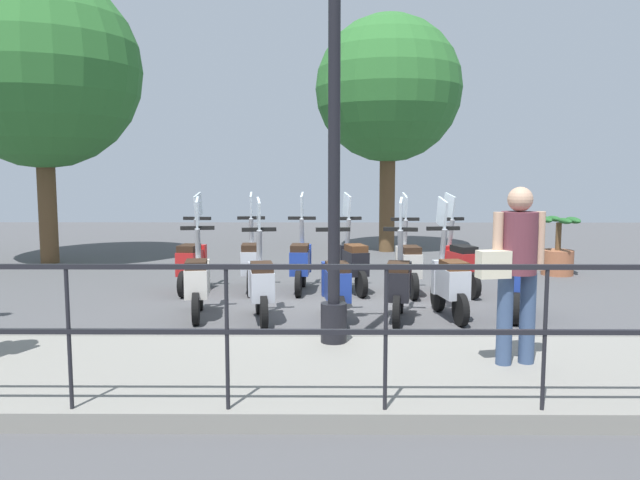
{
  "coord_description": "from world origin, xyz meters",
  "views": [
    {
      "loc": [
        -8.58,
        0.44,
        1.88
      ],
      "look_at": [
        0.2,
        0.5,
        0.9
      ],
      "focal_mm": 35.0,
      "sensor_mm": 36.0,
      "label": 1
    }
  ],
  "objects_px": {
    "scooter_near_2": "(399,283)",
    "scooter_near_5": "(197,280)",
    "scooter_near_1": "(449,281)",
    "scooter_far_4": "(251,261)",
    "scooter_far_5": "(192,262)",
    "pedestrian_with_bag": "(516,262)",
    "scooter_far_0": "(459,263)",
    "lamp_post_near": "(334,144)",
    "scooter_far_3": "(301,261)",
    "scooter_near_4": "(261,283)",
    "tree_distant": "(388,90)",
    "scooter_near_0": "(516,280)",
    "scooter_far_2": "(353,262)",
    "scooter_far_1": "(408,263)",
    "potted_palm": "(558,250)",
    "scooter_near_3": "(336,283)",
    "tree_large": "(41,70)"
  },
  "relations": [
    {
      "from": "scooter_near_4",
      "to": "pedestrian_with_bag",
      "type": "bearing_deg",
      "value": -141.28
    },
    {
      "from": "tree_distant",
      "to": "scooter_near_1",
      "type": "distance_m",
      "value": 7.4
    },
    {
      "from": "scooter_near_3",
      "to": "scooter_far_2",
      "type": "height_order",
      "value": "same"
    },
    {
      "from": "scooter_near_3",
      "to": "scooter_far_4",
      "type": "relative_size",
      "value": 1.0
    },
    {
      "from": "scooter_far_1",
      "to": "scooter_far_5",
      "type": "relative_size",
      "value": 1.0
    },
    {
      "from": "scooter_near_2",
      "to": "scooter_near_5",
      "type": "distance_m",
      "value": 2.57
    },
    {
      "from": "scooter_near_0",
      "to": "scooter_far_1",
      "type": "bearing_deg",
      "value": 53.98
    },
    {
      "from": "scooter_far_3",
      "to": "scooter_far_1",
      "type": "bearing_deg",
      "value": -94.6
    },
    {
      "from": "scooter_near_1",
      "to": "scooter_far_4",
      "type": "bearing_deg",
      "value": 48.09
    },
    {
      "from": "tree_distant",
      "to": "scooter_near_0",
      "type": "relative_size",
      "value": 3.5
    },
    {
      "from": "scooter_near_0",
      "to": "scooter_far_4",
      "type": "xyz_separation_m",
      "value": [
        1.72,
        3.6,
        0.0
      ]
    },
    {
      "from": "scooter_far_1",
      "to": "scooter_far_2",
      "type": "height_order",
      "value": "same"
    },
    {
      "from": "pedestrian_with_bag",
      "to": "scooter_near_2",
      "type": "distance_m",
      "value": 2.43
    },
    {
      "from": "scooter_far_3",
      "to": "tree_large",
      "type": "bearing_deg",
      "value": 62.83
    },
    {
      "from": "scooter_near_4",
      "to": "tree_large",
      "type": "bearing_deg",
      "value": 34.58
    },
    {
      "from": "scooter_near_1",
      "to": "tree_distant",
      "type": "bearing_deg",
      "value": -7.7
    },
    {
      "from": "scooter_far_3",
      "to": "scooter_far_4",
      "type": "relative_size",
      "value": 1.0
    },
    {
      "from": "potted_palm",
      "to": "scooter_far_1",
      "type": "distance_m",
      "value": 3.47
    },
    {
      "from": "tree_distant",
      "to": "scooter_far_4",
      "type": "relative_size",
      "value": 3.5
    },
    {
      "from": "scooter_near_0",
      "to": "scooter_far_2",
      "type": "distance_m",
      "value": 2.59
    },
    {
      "from": "scooter_near_4",
      "to": "scooter_far_3",
      "type": "distance_m",
      "value": 1.95
    },
    {
      "from": "scooter_near_2",
      "to": "scooter_far_5",
      "type": "distance_m",
      "value": 3.48
    },
    {
      "from": "tree_distant",
      "to": "scooter_far_0",
      "type": "xyz_separation_m",
      "value": [
        -5.07,
        -0.59,
        -3.23
      ]
    },
    {
      "from": "lamp_post_near",
      "to": "pedestrian_with_bag",
      "type": "relative_size",
      "value": 2.81
    },
    {
      "from": "scooter_near_0",
      "to": "scooter_far_1",
      "type": "relative_size",
      "value": 1.0
    },
    {
      "from": "pedestrian_with_bag",
      "to": "scooter_far_0",
      "type": "xyz_separation_m",
      "value": [
        3.94,
        -0.35,
        -0.6
      ]
    },
    {
      "from": "scooter_far_2",
      "to": "scooter_far_3",
      "type": "bearing_deg",
      "value": 71.38
    },
    {
      "from": "pedestrian_with_bag",
      "to": "scooter_far_0",
      "type": "relative_size",
      "value": 1.03
    },
    {
      "from": "tree_large",
      "to": "scooter_near_2",
      "type": "relative_size",
      "value": 3.78
    },
    {
      "from": "scooter_near_1",
      "to": "scooter_near_0",
      "type": "bearing_deg",
      "value": -94.86
    },
    {
      "from": "lamp_post_near",
      "to": "scooter_far_3",
      "type": "distance_m",
      "value": 3.8
    },
    {
      "from": "lamp_post_near",
      "to": "pedestrian_with_bag",
      "type": "xyz_separation_m",
      "value": [
        -0.71,
        -1.6,
        -1.06
      ]
    },
    {
      "from": "tree_distant",
      "to": "scooter_near_0",
      "type": "height_order",
      "value": "tree_distant"
    },
    {
      "from": "pedestrian_with_bag",
      "to": "scooter_near_2",
      "type": "relative_size",
      "value": 1.03
    },
    {
      "from": "tree_distant",
      "to": "scooter_near_2",
      "type": "height_order",
      "value": "tree_distant"
    },
    {
      "from": "scooter_far_5",
      "to": "scooter_near_1",
      "type": "bearing_deg",
      "value": -108.02
    },
    {
      "from": "lamp_post_near",
      "to": "scooter_near_4",
      "type": "relative_size",
      "value": 2.91
    },
    {
      "from": "scooter_near_3",
      "to": "scooter_far_0",
      "type": "bearing_deg",
      "value": -54.5
    },
    {
      "from": "lamp_post_near",
      "to": "scooter_near_1",
      "type": "xyz_separation_m",
      "value": [
        1.65,
        -1.5,
        -1.66
      ]
    },
    {
      "from": "scooter_far_3",
      "to": "scooter_near_2",
      "type": "bearing_deg",
      "value": -142.49
    },
    {
      "from": "scooter_far_5",
      "to": "scooter_near_2",
      "type": "bearing_deg",
      "value": -114.53
    },
    {
      "from": "scooter_near_5",
      "to": "pedestrian_with_bag",
      "type": "bearing_deg",
      "value": -133.83
    },
    {
      "from": "scooter_near_2",
      "to": "scooter_near_5",
      "type": "bearing_deg",
      "value": 96.19
    },
    {
      "from": "scooter_far_2",
      "to": "scooter_far_3",
      "type": "relative_size",
      "value": 1.0
    },
    {
      "from": "scooter_near_1",
      "to": "scooter_far_0",
      "type": "relative_size",
      "value": 1.0
    },
    {
      "from": "scooter_far_1",
      "to": "scooter_far_3",
      "type": "distance_m",
      "value": 1.65
    },
    {
      "from": "pedestrian_with_bag",
      "to": "scooter_near_1",
      "type": "relative_size",
      "value": 1.03
    },
    {
      "from": "tree_large",
      "to": "pedestrian_with_bag",
      "type": "bearing_deg",
      "value": -134.22
    },
    {
      "from": "scooter_near_5",
      "to": "scooter_near_3",
      "type": "bearing_deg",
      "value": -104.27
    },
    {
      "from": "scooter_far_2",
      "to": "scooter_far_4",
      "type": "height_order",
      "value": "same"
    }
  ]
}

